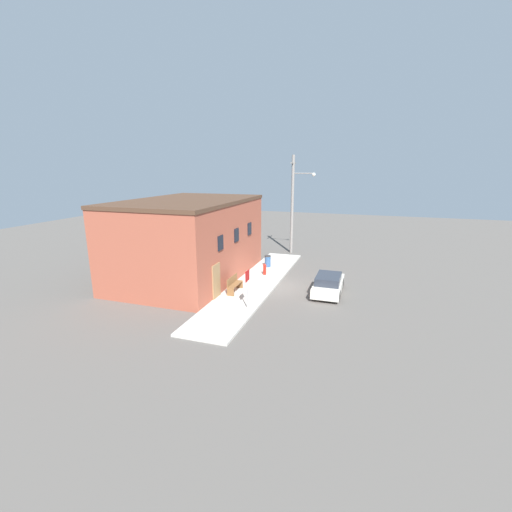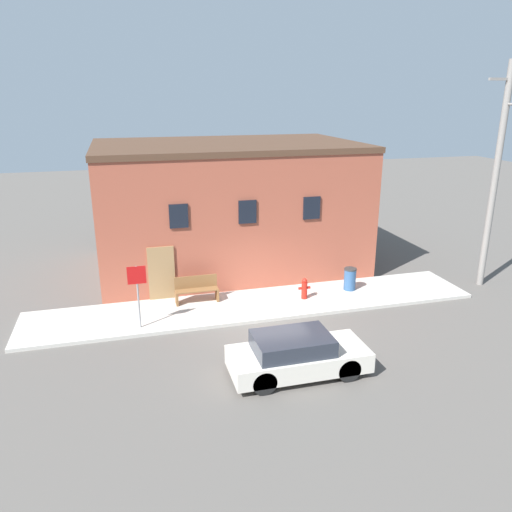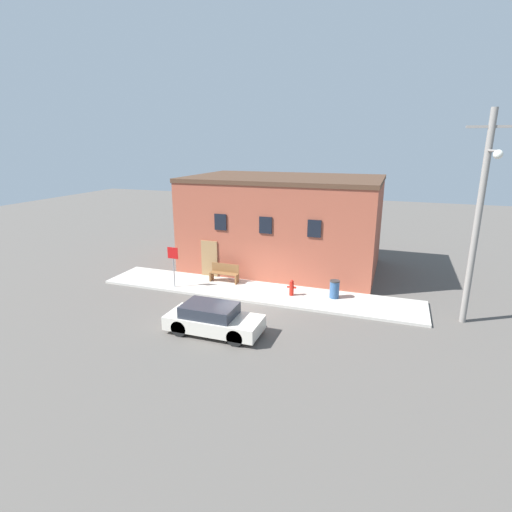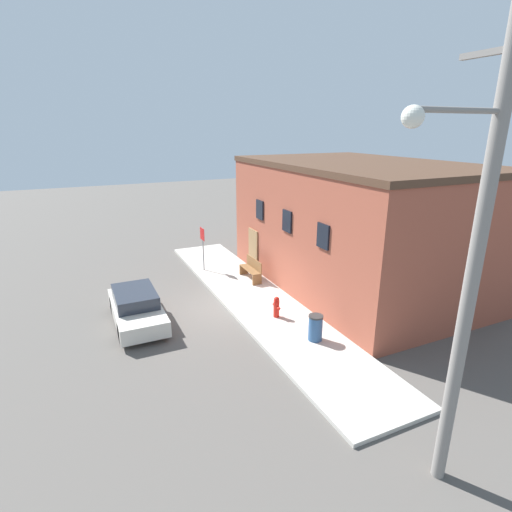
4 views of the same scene
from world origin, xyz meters
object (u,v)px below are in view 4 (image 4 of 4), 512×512
object	(u,v)px
fire_hydrant	(276,307)
trash_bin	(315,328)
stop_sign	(203,241)
utility_pole	(470,265)
bench	(252,269)
parked_car	(136,307)

from	to	relation	value
fire_hydrant	trash_bin	distance (m)	2.12
stop_sign	utility_pole	world-z (taller)	utility_pole
bench	trash_bin	xyz separation A→B (m)	(6.11, -0.39, -0.04)
stop_sign	trash_bin	xyz separation A→B (m)	(8.29, 1.28, -1.05)
fire_hydrant	parked_car	bearing A→B (deg)	-112.93
stop_sign	parked_car	xyz separation A→B (m)	(4.16, -3.95, -1.03)
stop_sign	parked_car	distance (m)	5.83
fire_hydrant	parked_car	distance (m)	5.26
trash_bin	fire_hydrant	bearing A→B (deg)	-169.30
utility_pole	parked_car	xyz separation A→B (m)	(-9.83, -4.51, -4.12)
fire_hydrant	parked_car	world-z (taller)	parked_car
fire_hydrant	bench	size ratio (longest dim) A/B	0.51
trash_bin	parked_car	bearing A→B (deg)	-128.28
fire_hydrant	bench	world-z (taller)	bench
bench	trash_bin	world-z (taller)	bench
utility_pole	trash_bin	bearing A→B (deg)	172.79
stop_sign	utility_pole	bearing A→B (deg)	2.30
fire_hydrant	utility_pole	world-z (taller)	utility_pole
stop_sign	bench	distance (m)	2.93
stop_sign	utility_pole	xyz separation A→B (m)	(13.99, 0.56, 3.09)
fire_hydrant	utility_pole	xyz separation A→B (m)	(7.78, -0.33, 4.18)
trash_bin	stop_sign	bearing A→B (deg)	-171.21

